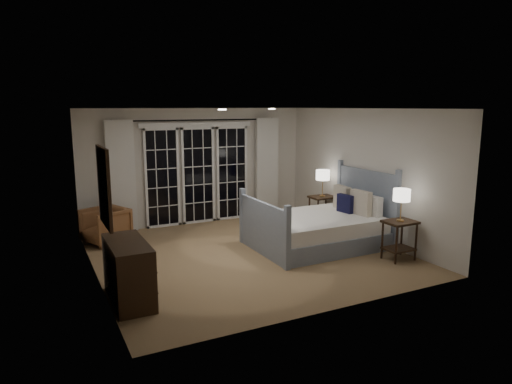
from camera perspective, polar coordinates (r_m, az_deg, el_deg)
name	(u,v)px	position (r m, az deg, el deg)	size (l,w,h in m)	color
floor	(247,254)	(8.04, -1.12, -7.74)	(5.00, 5.00, 0.00)	#8C684B
ceiling	(247,109)	(7.63, -1.18, 10.38)	(5.00, 5.00, 0.00)	white
wall_left	(92,196)	(7.05, -19.82, -0.50)	(0.02, 5.00, 2.50)	beige
wall_right	(363,174)	(9.08, 13.25, 2.23)	(0.02, 5.00, 2.50)	beige
wall_back	(197,166)	(10.02, -7.33, 3.20)	(5.00, 0.02, 2.50)	beige
wall_front	(335,214)	(5.63, 9.90, -2.73)	(5.00, 0.02, 2.50)	beige
french_doors	(198,174)	(10.01, -7.23, 2.27)	(2.50, 0.04, 2.20)	black
curtain_rod	(198,120)	(9.85, -7.27, 8.91)	(0.03, 0.03, 3.50)	black
curtain_left	(121,177)	(9.51, -16.49, 1.84)	(0.55, 0.10, 2.25)	silver
curtain_right	(267,167)	(10.59, 1.37, 3.13)	(0.55, 0.10, 2.25)	silver
downlight_a	(272,109)	(8.52, 1.99, 10.34)	(0.12, 0.12, 0.01)	white
downlight_b	(222,110)	(7.02, -4.25, 10.25)	(0.12, 0.12, 0.01)	white
bed	(320,228)	(8.50, 7.98, -4.45)	(2.30, 1.66, 1.35)	gray
nightstand_left	(399,234)	(8.00, 17.49, -5.03)	(0.51, 0.41, 0.67)	black
nightstand_right	(322,206)	(9.83, 8.25, -1.80)	(0.51, 0.41, 0.66)	black
lamp_left	(402,196)	(7.86, 17.76, -0.43)	(0.28, 0.28, 0.54)	tan
lamp_right	(323,175)	(9.71, 8.35, 2.07)	(0.29, 0.29, 0.56)	tan
armchair	(105,226)	(9.01, -18.34, -4.02)	(0.72, 0.74, 0.67)	brown
dresser	(128,271)	(6.30, -15.66, -9.55)	(0.49, 1.14, 0.81)	black
mirror	(104,187)	(5.97, -18.43, 0.59)	(0.05, 0.85, 1.00)	black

